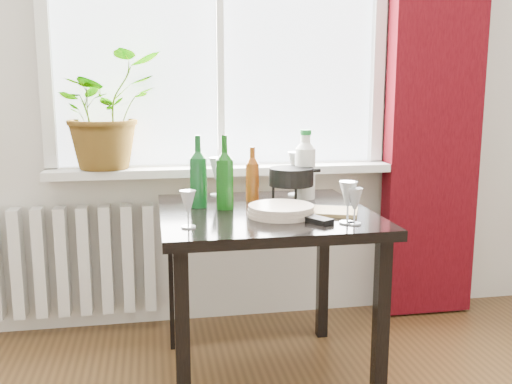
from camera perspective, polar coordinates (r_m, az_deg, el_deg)
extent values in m
cube|color=white|center=(2.95, -3.72, 17.51)|extent=(1.72, 0.08, 1.62)
cube|color=silver|center=(2.88, -3.38, 2.23)|extent=(1.72, 0.20, 0.04)
cube|color=#38050A|center=(3.17, 17.56, 11.05)|extent=(0.50, 0.12, 2.56)
cube|color=silver|center=(3.01, -17.75, -6.57)|extent=(0.80, 0.10, 0.55)
cube|color=black|center=(2.33, 0.92, -2.31)|extent=(0.85, 0.85, 0.04)
cube|color=black|center=(2.07, -7.35, -14.99)|extent=(0.05, 0.05, 0.70)
cube|color=black|center=(2.74, -8.21, -8.49)|extent=(0.05, 0.05, 0.70)
cube|color=black|center=(2.22, 12.36, -13.30)|extent=(0.05, 0.05, 0.70)
cube|color=black|center=(2.86, 6.68, -7.66)|extent=(0.05, 0.05, 0.70)
imported|color=#3B731E|center=(2.86, -14.87, 7.91)|extent=(0.67, 0.65, 0.56)
cylinder|color=beige|center=(2.23, 2.52, -1.85)|extent=(0.32, 0.32, 0.04)
cube|color=black|center=(2.15, 5.49, -2.63)|extent=(0.14, 0.19, 0.02)
cube|color=#9D7F47|center=(2.30, 6.85, -1.91)|extent=(0.30, 0.25, 0.01)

